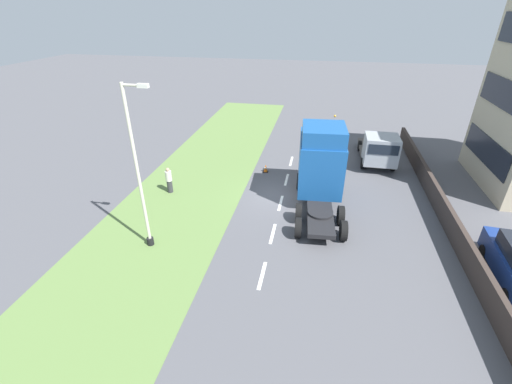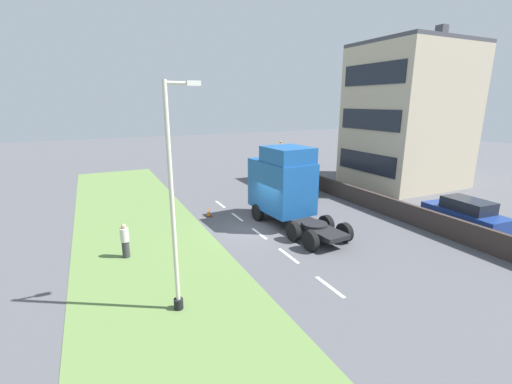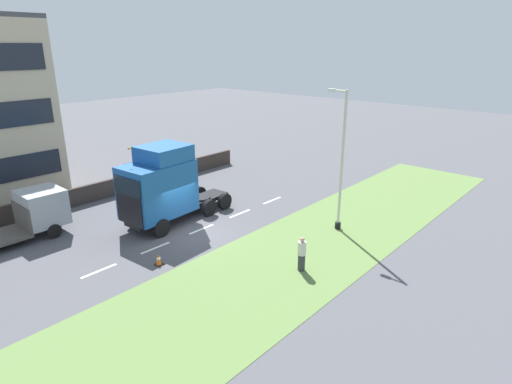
{
  "view_description": "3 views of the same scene",
  "coord_description": "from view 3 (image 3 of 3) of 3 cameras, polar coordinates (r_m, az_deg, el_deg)",
  "views": [
    {
      "loc": [
        1.91,
        -18.41,
        10.51
      ],
      "look_at": [
        -1.23,
        -2.14,
        1.41
      ],
      "focal_mm": 24.0,
      "sensor_mm": 36.0,
      "label": 1
    },
    {
      "loc": [
        -8.05,
        -16.9,
        7.19
      ],
      "look_at": [
        -0.71,
        -1.74,
        2.76
      ],
      "focal_mm": 24.0,
      "sensor_mm": 36.0,
      "label": 2
    },
    {
      "loc": [
        -17.29,
        14.1,
        10.08
      ],
      "look_at": [
        -2.71,
        -2.38,
        2.46
      ],
      "focal_mm": 30.0,
      "sensor_mm": 36.0,
      "label": 3
    }
  ],
  "objects": [
    {
      "name": "boundary_wall",
      "position": [
        31.3,
        -19.31,
        0.39
      ],
      "size": [
        0.25,
        24.0,
        1.22
      ],
      "color": "#382D28",
      "rests_on": "ground"
    },
    {
      "name": "pedestrian",
      "position": [
        20.19,
        6.12,
        -8.27
      ],
      "size": [
        0.39,
        0.39,
        1.69
      ],
      "color": "#333338",
      "rests_on": "ground"
    },
    {
      "name": "traffic_cone_lead",
      "position": [
        21.33,
        -12.86,
        -8.75
      ],
      "size": [
        0.36,
        0.36,
        0.58
      ],
      "color": "black",
      "rests_on": "ground"
    },
    {
      "name": "flatbed_truck",
      "position": [
        26.43,
        -27.59,
        -2.47
      ],
      "size": [
        2.37,
        6.13,
        2.51
      ],
      "rotation": [
        0.0,
        0.0,
        3.13
      ],
      "color": "#999EA3",
      "rests_on": "ground"
    },
    {
      "name": "lane_markings",
      "position": [
        24.89,
        -7.28,
        -4.94
      ],
      "size": [
        0.16,
        14.6,
        0.0
      ],
      "color": "white",
      "rests_on": "ground"
    },
    {
      "name": "grass_verge",
      "position": [
        20.68,
        2.49,
        -10.05
      ],
      "size": [
        7.0,
        44.0,
        0.01
      ],
      "color": "#607F42",
      "rests_on": "ground"
    },
    {
      "name": "lamp_post",
      "position": [
        24.02,
        11.21,
        3.19
      ],
      "size": [
        1.29,
        0.33,
        7.87
      ],
      "color": "black",
      "rests_on": "ground"
    },
    {
      "name": "parked_car",
      "position": [
        35.39,
        -13.23,
        3.63
      ],
      "size": [
        2.19,
        4.61,
        1.91
      ],
      "rotation": [
        0.0,
        0.0,
        -0.07
      ],
      "color": "navy",
      "rests_on": "ground"
    },
    {
      "name": "ground_plane",
      "position": [
        24.48,
        -8.51,
        -5.43
      ],
      "size": [
        120.0,
        120.0,
        0.0
      ],
      "primitive_type": "plane",
      "color": "#515156",
      "rests_on": "ground"
    },
    {
      "name": "lorry_cab",
      "position": [
        25.06,
        -12.45,
        0.72
      ],
      "size": [
        3.02,
        7.42,
        4.85
      ],
      "rotation": [
        0.0,
        0.0,
        0.07
      ],
      "color": "black",
      "rests_on": "ground"
    }
  ]
}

